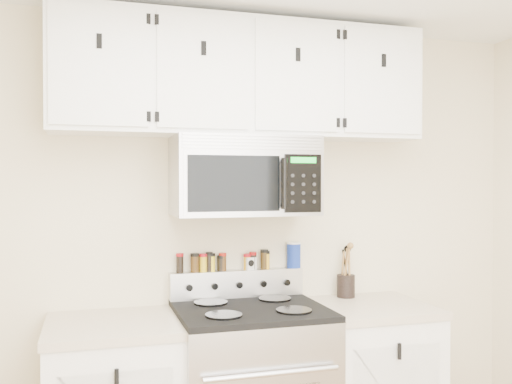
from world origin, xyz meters
TOP-DOWN VIEW (x-y plane):
  - back_wall at (0.00, 1.75)m, footprint 3.50×0.01m
  - microwave at (0.00, 1.55)m, footprint 0.76×0.44m
  - upper_cabinets at (-0.00, 1.58)m, footprint 2.00×0.35m
  - utensil_crock at (0.65, 1.66)m, footprint 0.10×0.10m
  - kitchen_timer at (0.07, 1.71)m, footprint 0.07×0.07m
  - salt_canister at (0.34, 1.71)m, footprint 0.08×0.08m
  - spice_jar_0 at (-0.32, 1.71)m, footprint 0.04×0.04m
  - spice_jar_1 at (-0.24, 1.71)m, footprint 0.05×0.05m
  - spice_jar_2 at (-0.19, 1.71)m, footprint 0.04×0.04m
  - spice_jar_3 at (-0.16, 1.71)m, footprint 0.04×0.04m
  - spice_jar_4 at (-0.15, 1.71)m, footprint 0.04×0.04m
  - spice_jar_5 at (-0.09, 1.71)m, footprint 0.04×0.04m
  - spice_jar_6 at (-0.08, 1.71)m, footprint 0.04×0.04m
  - spice_jar_7 at (0.06, 1.71)m, footprint 0.04×0.04m
  - spice_jar_8 at (0.09, 1.71)m, footprint 0.04×0.04m
  - spice_jar_9 at (0.16, 1.71)m, footprint 0.04×0.04m
  - spice_jar_10 at (0.17, 1.71)m, footprint 0.04×0.04m

SIDE VIEW (x-z plane):
  - utensil_crock at x=0.65m, z-range 0.84..1.15m
  - kitchen_timer at x=0.07m, z-range 1.10..1.17m
  - spice_jar_5 at x=-0.09m, z-range 1.10..1.19m
  - spice_jar_7 at x=0.06m, z-range 1.10..1.19m
  - spice_jar_8 at x=0.09m, z-range 1.10..1.20m
  - spice_jar_6 at x=-0.08m, z-range 1.10..1.20m
  - spice_jar_2 at x=-0.19m, z-range 1.10..1.20m
  - spice_jar_4 at x=-0.15m, z-range 1.10..1.20m
  - spice_jar_10 at x=0.17m, z-range 1.10..1.20m
  - spice_jar_1 at x=-0.24m, z-range 1.10..1.20m
  - spice_jar_0 at x=-0.32m, z-range 1.10..1.21m
  - spice_jar_3 at x=-0.16m, z-range 1.10..1.21m
  - spice_jar_9 at x=0.16m, z-range 1.10..1.21m
  - salt_canister at x=0.34m, z-range 1.10..1.25m
  - back_wall at x=0.00m, z-range 0.00..2.50m
  - microwave at x=0.00m, z-range 1.42..1.84m
  - upper_cabinets at x=0.00m, z-range 1.84..2.46m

